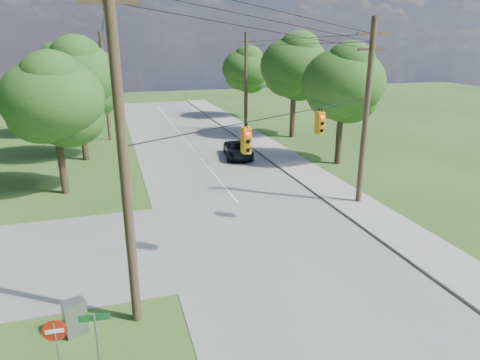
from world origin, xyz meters
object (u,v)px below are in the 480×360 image
object	(u,v)px
pole_sw	(122,146)
pole_north_w	(105,86)
control_cabinet	(75,317)
pole_north_e	(246,82)
car_main_north	(238,150)
do_not_enter_sign	(55,337)
pole_ne	(366,112)

from	to	relation	value
pole_sw	pole_north_w	xyz separation A→B (m)	(-0.40, 29.60, -1.10)
pole_sw	pole_north_w	world-z (taller)	pole_sw
pole_north_w	control_cabinet	bearing A→B (deg)	-93.02
pole_north_e	car_main_north	world-z (taller)	pole_north_e
pole_north_e	do_not_enter_sign	bearing A→B (deg)	-116.35
pole_ne	pole_north_e	bearing A→B (deg)	90.00
pole_ne	do_not_enter_sign	world-z (taller)	pole_ne
pole_north_w	pole_sw	bearing A→B (deg)	-89.23
pole_north_w	car_main_north	world-z (taller)	pole_north_w
pole_north_w	pole_north_e	bearing A→B (deg)	0.00
pole_north_e	pole_north_w	bearing A→B (deg)	180.00
do_not_enter_sign	pole_ne	bearing A→B (deg)	35.94
pole_sw	pole_ne	size ratio (longest dim) A/B	1.14
pole_ne	car_main_north	xyz separation A→B (m)	(-3.89, 11.92, -4.80)
pole_sw	pole_north_e	world-z (taller)	pole_sw
pole_ne	control_cabinet	xyz separation A→B (m)	(-15.47, -7.80, -4.84)
pole_north_e	do_not_enter_sign	xyz separation A→B (m)	(-15.78, -31.85, -3.63)
control_cabinet	pole_ne	bearing A→B (deg)	9.20
pole_ne	pole_north_e	xyz separation A→B (m)	(-0.00, 22.00, -0.34)
pole_sw	pole_north_e	xyz separation A→B (m)	(13.50, 29.60, -1.10)
pole_ne	pole_north_w	distance (m)	26.03
pole_sw	pole_north_w	distance (m)	29.62
pole_ne	pole_north_e	world-z (taller)	pole_ne
pole_north_e	car_main_north	size ratio (longest dim) A/B	2.16
pole_sw	do_not_enter_sign	size ratio (longest dim) A/B	5.92
pole_ne	car_main_north	world-z (taller)	pole_ne
car_main_north	pole_north_e	bearing A→B (deg)	79.10
pole_north_e	control_cabinet	bearing A→B (deg)	-117.45
pole_sw	pole_north_e	size ratio (longest dim) A/B	1.20
control_cabinet	car_main_north	bearing A→B (deg)	42.03
pole_north_w	car_main_north	xyz separation A→B (m)	(10.01, -10.08, -4.46)
pole_sw	pole_ne	bearing A→B (deg)	29.38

